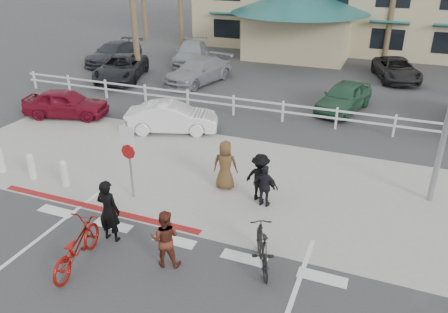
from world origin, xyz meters
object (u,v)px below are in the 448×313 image
at_px(bike_black, 262,247).
at_px(car_red_compact, 66,103).
at_px(car_white_sedan, 172,118).
at_px(sign_post, 130,156).
at_px(bike_red, 76,246).

distance_m(bike_black, car_red_compact, 13.63).
bearing_deg(bike_black, car_white_sedan, -73.47).
bearing_deg(car_white_sedan, bike_black, -158.53).
relative_size(sign_post, car_white_sedan, 0.74).
xyz_separation_m(bike_black, car_white_sedan, (-6.25, 7.11, 0.08)).
bearing_deg(sign_post, bike_red, -81.26).
xyz_separation_m(sign_post, car_white_sedan, (-1.45, 5.42, -0.81)).
distance_m(sign_post, bike_black, 5.17).
bearing_deg(sign_post, car_red_compact, 142.86).
height_order(bike_red, car_red_compact, car_red_compact).
bearing_deg(car_red_compact, bike_black, -135.93).
relative_size(sign_post, bike_black, 1.55).
distance_m(bike_red, car_red_compact, 11.37).
bearing_deg(car_red_compact, sign_post, -142.45).
height_order(bike_red, car_white_sedan, car_white_sedan).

